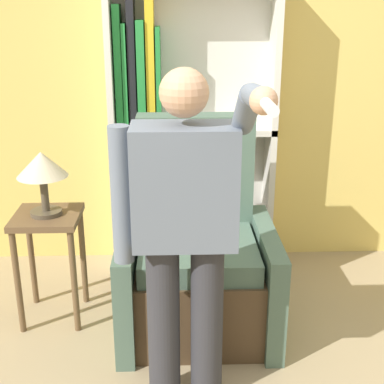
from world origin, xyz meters
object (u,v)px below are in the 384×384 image
at_px(armchair, 197,263).
at_px(side_table, 49,238).
at_px(table_lamp, 42,168).
at_px(bookcase, 171,136).
at_px(person_standing, 185,226).

bearing_deg(armchair, side_table, 174.94).
bearing_deg(table_lamp, side_table, -135.00).
xyz_separation_m(bookcase, side_table, (-0.71, -0.68, -0.43)).
bearing_deg(side_table, person_standing, -43.70).
height_order(armchair, table_lamp, armchair).
relative_size(person_standing, table_lamp, 4.26).
xyz_separation_m(bookcase, person_standing, (0.06, -1.42, -0.05)).
distance_m(side_table, table_lamp, 0.42).
distance_m(person_standing, table_lamp, 1.07).
xyz_separation_m(bookcase, table_lamp, (-0.71, -0.68, -0.01)).
xyz_separation_m(armchair, table_lamp, (-0.86, 0.08, 0.56)).
relative_size(armchair, table_lamp, 3.25).
bearing_deg(bookcase, armchair, -79.14).
relative_size(person_standing, side_table, 2.36).
xyz_separation_m(side_table, table_lamp, (0.00, 0.00, 0.42)).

